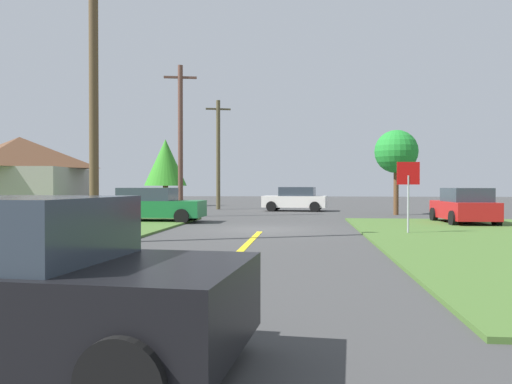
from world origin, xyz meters
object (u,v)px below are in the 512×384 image
Objects in this scene: stop_sign at (408,183)px; pine_tree_center at (165,163)px; utility_pole_near at (94,81)px; oak_tree_left at (396,152)px; utility_pole_far at (218,153)px; car_approaching_junction at (295,199)px; utility_pole_mid at (180,139)px; car_on_crossroad at (464,206)px; car_behind_on_main_road at (27,283)px; barn at (20,177)px; parked_car_near_building at (153,205)px.

stop_sign is 0.46× the size of pine_tree_center.
utility_pole_near reaches higher than oak_tree_left.
utility_pole_far is at bearing 89.95° from utility_pole_near.
utility_pole_mid is (-6.19, -6.85, 3.51)m from car_approaching_junction.
car_on_crossroad is at bearing -17.09° from utility_pole_mid.
utility_pole_far is at bearing 86.18° from utility_pole_mid.
pine_tree_center reaches higher than car_behind_on_main_road.
stop_sign is 0.62× the size of car_behind_on_main_road.
car_on_crossroad is 22.81m from barn.
oak_tree_left is 21.28m from barn.
barn is at bearing -172.50° from utility_pole_mid.
parked_car_near_building is at bearing 108.77° from car_behind_on_main_road.
utility_pole_far is at bearing 87.92° from parked_car_near_building.
parked_car_near_building is 0.49× the size of utility_pole_near.
pine_tree_center is at bearing 108.97° from car_behind_on_main_road.
oak_tree_left is at bearing -32.98° from pine_tree_center.
stop_sign is at bearing -61.21° from utility_pole_far.
utility_pole_far reaches higher than pine_tree_center.
utility_pole_mid is 8.74m from utility_pole_far.
parked_car_near_building is (-6.45, -11.06, 0.00)m from car_approaching_junction.
car_approaching_junction is at bearing -80.54° from stop_sign.
car_behind_on_main_road is 0.92× the size of car_approaching_junction.
utility_pole_mid is (-10.46, 9.26, 2.51)m from stop_sign.
barn is at bearing 128.64° from utility_pole_near.
car_behind_on_main_road is at bearing 60.02° from stop_sign.
car_behind_on_main_road is 19.12m from parked_car_near_building.
utility_pole_far is 12.97m from oak_tree_left.
car_approaching_junction is at bearing 146.32° from oak_tree_left.
car_on_crossroad is at bearing 67.73° from car_behind_on_main_road.
barn is at bearing -28.35° from stop_sign.
car_on_crossroad and car_approaching_junction have the same top height.
parked_car_near_building is at bearing -93.70° from utility_pole_far.
car_behind_on_main_road and car_approaching_junction have the same top height.
utility_pole_far is 7.44m from pine_tree_center.
barn is at bearing 161.65° from parked_car_near_building.
utility_pole_far is (-9.88, 17.98, 2.25)m from stop_sign.
stop_sign is 0.31× the size of utility_pole_mid.
stop_sign is 0.51× the size of oak_tree_left.
car_on_crossroad is at bearing 131.11° from car_approaching_junction.
utility_pole_near is 27.15m from pine_tree_center.
stop_sign is 20.64m from utility_pole_far.
utility_pole_far is (0.84, 12.93, 3.25)m from parked_car_near_building.
parked_car_near_building is 9.08m from barn.
utility_pole_mid is at bearing -166.71° from oak_tree_left.
car_on_crossroad is 0.74× the size of pine_tree_center.
pine_tree_center reaches higher than oak_tree_left.
barn is at bearing -169.10° from oak_tree_left.
car_on_crossroad is 0.58× the size of barn.
car_behind_on_main_road is 31.89m from utility_pole_far.
pine_tree_center is at bearing 136.20° from utility_pole_far.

